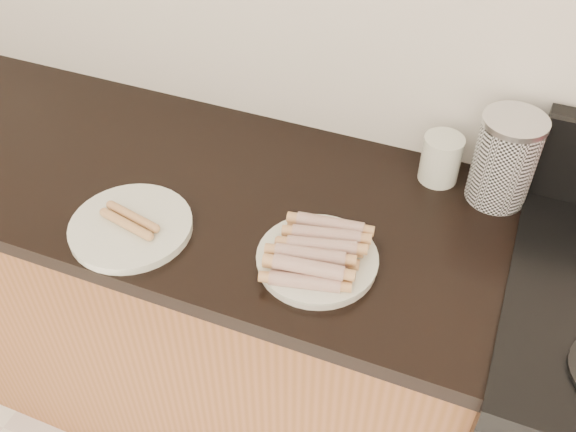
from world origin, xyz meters
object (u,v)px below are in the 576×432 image
at_px(canister, 505,160).
at_px(main_plate, 317,261).
at_px(side_plate, 131,227).
at_px(mug, 441,159).

bearing_deg(canister, main_plate, -131.48).
bearing_deg(canister, side_plate, -150.53).
distance_m(side_plate, mug, 0.70).
relative_size(main_plate, side_plate, 0.93).
xyz_separation_m(canister, mug, (-0.13, 0.02, -0.05)).
bearing_deg(canister, mug, 172.82).
xyz_separation_m(main_plate, side_plate, (-0.40, -0.06, 0.00)).
height_order(main_plate, mug, mug).
relative_size(side_plate, canister, 1.24).
height_order(main_plate, canister, canister).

